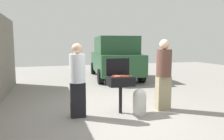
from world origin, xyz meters
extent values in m
plane|color=gray|center=(0.00, 0.00, 0.00)|extent=(24.00, 24.00, 0.00)
cylinder|color=black|center=(0.20, 0.00, 0.34)|extent=(0.08, 0.08, 0.68)
cube|color=black|center=(0.20, 0.00, 0.79)|extent=(0.60, 0.44, 0.22)
cube|color=black|center=(0.20, 0.22, 1.11)|extent=(0.60, 0.05, 0.42)
cylinder|color=#C6593D|center=(0.11, 0.06, 0.91)|extent=(0.13, 0.03, 0.03)
cylinder|color=#AD4228|center=(0.27, -0.14, 0.91)|extent=(0.13, 0.04, 0.03)
cylinder|color=#B74C33|center=(0.02, -0.05, 0.91)|extent=(0.13, 0.03, 0.03)
cylinder|color=#B74C33|center=(0.09, 0.12, 0.91)|extent=(0.13, 0.03, 0.03)
cylinder|color=#AD4228|center=(0.06, -0.14, 0.91)|extent=(0.13, 0.03, 0.03)
cylinder|color=#C6593D|center=(0.15, -0.04, 0.91)|extent=(0.13, 0.03, 0.03)
cylinder|color=#B74C33|center=(0.15, 0.02, 0.91)|extent=(0.13, 0.03, 0.03)
cylinder|color=#C6593D|center=(0.08, -0.09, 0.91)|extent=(0.13, 0.04, 0.03)
cylinder|color=#AD4228|center=(0.39, -0.09, 0.91)|extent=(0.13, 0.03, 0.03)
cylinder|color=#AD4228|center=(0.20, -0.09, 0.91)|extent=(0.13, 0.03, 0.03)
cylinder|color=#AD4228|center=(0.25, 0.08, 0.91)|extent=(0.13, 0.04, 0.03)
cylinder|color=#C6593D|center=(0.33, 0.01, 0.91)|extent=(0.13, 0.03, 0.03)
cylinder|color=silver|center=(0.61, -0.19, 0.23)|extent=(0.32, 0.32, 0.46)
sphere|color=silver|center=(0.61, -0.19, 0.46)|extent=(0.31, 0.31, 0.31)
cube|color=black|center=(-0.83, 0.01, 0.40)|extent=(0.34, 0.19, 0.81)
cylinder|color=silver|center=(-0.83, 0.01, 1.13)|extent=(0.35, 0.35, 0.64)
sphere|color=tan|center=(-0.83, 0.01, 1.57)|extent=(0.24, 0.24, 0.24)
cube|color=gray|center=(1.32, -0.06, 0.43)|extent=(0.36, 0.20, 0.86)
cylinder|color=brown|center=(1.32, -0.06, 1.20)|extent=(0.38, 0.38, 0.68)
sphere|color=beige|center=(1.32, -0.06, 1.66)|extent=(0.25, 0.25, 0.25)
cube|color=#234C2D|center=(1.72, 5.27, 0.77)|extent=(2.37, 4.58, 0.90)
cube|color=#234C2D|center=(1.70, 5.07, 1.62)|extent=(2.04, 2.78, 0.80)
cylinder|color=black|center=(2.45, 3.64, 0.32)|extent=(0.29, 0.66, 0.64)
cylinder|color=black|center=(0.66, 3.84, 0.32)|extent=(0.29, 0.66, 0.64)
cylinder|color=black|center=(2.79, 6.70, 0.32)|extent=(0.29, 0.66, 0.64)
cylinder|color=black|center=(0.99, 6.90, 0.32)|extent=(0.29, 0.66, 0.64)
camera|label=1|loc=(-1.47, -4.73, 1.67)|focal=34.10mm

